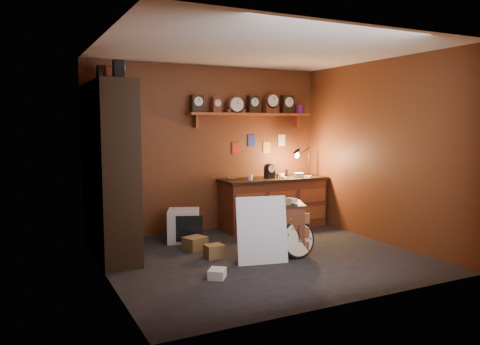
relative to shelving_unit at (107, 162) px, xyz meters
The scene contains 11 objects.
floor 2.40m from the shelving_unit, 28.68° to the right, with size 4.00×4.00×0.00m, color black.
room_shell 2.09m from the shelving_unit, 25.39° to the right, with size 4.02×3.62×2.71m.
shelving_unit is the anchor object (origin of this frame).
workbench 2.99m from the shelving_unit, ahead, with size 1.84×0.66×1.36m.
low_cabinet 2.47m from the shelving_unit, 24.59° to the right, with size 0.76×0.71×0.79m.
big_round_clock 2.71m from the shelving_unit, 29.21° to the right, with size 0.50×0.16×0.50m.
white_panel 2.42m from the shelving_unit, 36.00° to the right, with size 0.65×0.03×0.87m, color silver.
mini_fridge 1.55m from the shelving_unit, 12.32° to the left, with size 0.60×0.63×0.48m.
floor_box_a 1.64m from the shelving_unit, 12.40° to the right, with size 0.29×0.25×0.18m, color olive.
floor_box_b 2.14m from the shelving_unit, 58.81° to the right, with size 0.18×0.22×0.11m, color white.
floor_box_c 1.84m from the shelving_unit, 31.73° to the right, with size 0.24×0.20×0.18m, color olive.
Camera 1 is at (-2.95, -5.32, 1.77)m, focal length 35.00 mm.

